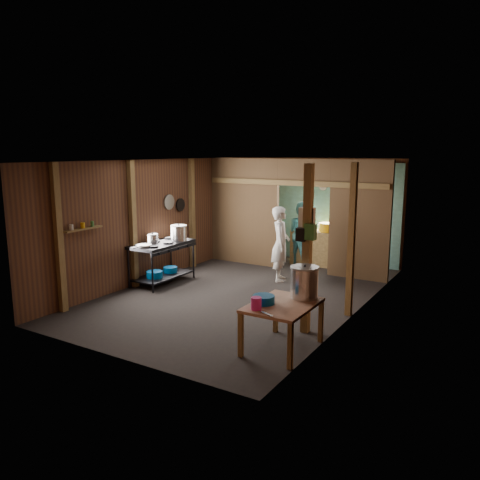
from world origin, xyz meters
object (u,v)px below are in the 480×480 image
Objects in this scene: stock_pot at (304,283)px; pink_bucket at (256,304)px; gas_range at (162,263)px; stove_pot_large at (179,233)px; yellow_tub at (326,227)px; cook at (281,244)px; prep_table at (282,326)px.

pink_bucket is (-0.34, -0.82, -0.14)m from stock_pot.
gas_range is 0.72m from stove_pot_large.
gas_range is 3.88× the size of yellow_tub.
pink_bucket is (3.34, -2.57, -0.27)m from stove_pot_large.
cook reaches higher than pink_bucket.
gas_range is at bearing 154.24° from prep_table.
pink_bucket is at bearing -115.84° from prep_table.
yellow_tub is 0.24× the size of cook.
pink_bucket is at bearing -112.64° from stock_pot.
prep_table is at bearing -109.29° from stock_pot.
cook is (2.07, 1.46, 0.37)m from gas_range.
prep_table is 0.62m from pink_bucket.
prep_table is 0.71m from stock_pot.
prep_table is 6.59× the size of pink_bucket.
gas_range is 4.15× the size of stove_pot_large.
yellow_tub reaches higher than gas_range.
cook is at bearing 35.19° from gas_range.
pink_bucket is at bearing -37.58° from stove_pot_large.
stove_pot_large is 4.23m from pink_bucket.
cook is at bearing 29.79° from stove_pot_large.
stove_pot_large reaches higher than yellow_tub.
yellow_tub reaches higher than prep_table.
stock_pot is at bearing -25.45° from stove_pot_large.
yellow_tub is at bearing 107.20° from stock_pot.
cook reaches higher than gas_range.
prep_table is 4.21m from stove_pot_large.
cook is at bearing 116.81° from prep_table.
stove_pot_large is at bearing 142.42° from pink_bucket.
stove_pot_large is at bearing 65.44° from gas_range.
cook is at bearing -101.39° from yellow_tub.
stock_pot is (3.85, -1.38, 0.46)m from gas_range.
pink_bucket reaches higher than prep_table.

